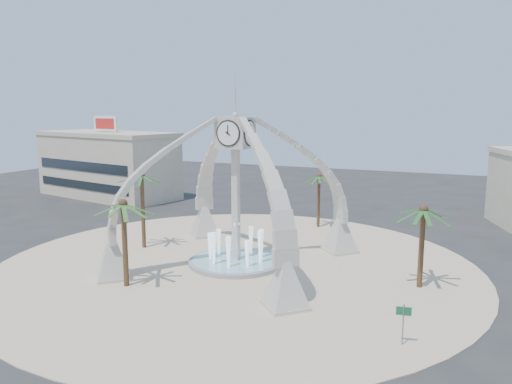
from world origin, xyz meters
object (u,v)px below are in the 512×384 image
at_px(clock_tower, 236,188).
at_px(palm_east, 424,210).
at_px(palm_north, 319,177).
at_px(palm_west, 142,177).
at_px(fountain, 236,261).
at_px(palm_south, 123,205).
at_px(street_sign, 403,316).

relative_size(clock_tower, palm_east, 2.70).
distance_m(clock_tower, palm_north, 15.90).
relative_size(palm_east, palm_west, 0.87).
bearing_deg(palm_east, clock_tower, -178.09).
relative_size(fountain, palm_west, 1.05).
bearing_deg(palm_west, fountain, -5.53).
height_order(palm_east, palm_north, palm_east).
bearing_deg(fountain, clock_tower, -90.00).
distance_m(palm_south, street_sign, 20.44).
bearing_deg(palm_south, street_sign, -3.85).
relative_size(fountain, palm_north, 1.25).
distance_m(palm_north, street_sign, 28.28).
distance_m(palm_north, palm_south, 24.89).
distance_m(palm_east, palm_north, 19.58).
height_order(palm_east, palm_south, palm_south).
xyz_separation_m(fountain, street_sign, (14.86, -9.39, 1.43)).
bearing_deg(palm_east, fountain, -178.09).
bearing_deg(palm_north, palm_south, -107.41).
bearing_deg(fountain, palm_east, 1.91).
relative_size(clock_tower, palm_north, 2.80).
relative_size(fountain, street_sign, 3.32).
xyz_separation_m(palm_east, palm_west, (-24.86, 0.49, 0.96)).
bearing_deg(fountain, palm_south, -122.13).
xyz_separation_m(palm_east, palm_south, (-19.78, -8.54, 0.36)).
bearing_deg(palm_west, street_sign, -22.54).
height_order(palm_west, palm_north, palm_west).
bearing_deg(palm_north, fountain, -98.66).
height_order(palm_north, street_sign, palm_north).
relative_size(fountain, palm_south, 1.14).
xyz_separation_m(palm_east, street_sign, (0.13, -9.88, -4.07)).
xyz_separation_m(palm_north, street_sign, (12.47, -25.08, -3.91)).
distance_m(fountain, street_sign, 17.63).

